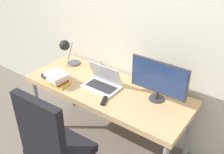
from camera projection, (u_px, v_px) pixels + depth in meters
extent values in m
cube|color=beige|center=(130.00, 28.00, 2.76)|extent=(8.00, 0.05, 2.60)
cube|color=tan|center=(107.00, 90.00, 2.76)|extent=(1.80, 0.71, 0.06)
cylinder|color=gray|center=(38.00, 105.00, 3.17)|extent=(0.05, 0.05, 0.70)
cylinder|color=gray|center=(71.00, 84.00, 3.58)|extent=(0.05, 0.05, 0.70)
cylinder|color=gray|center=(188.00, 134.00, 2.74)|extent=(0.05, 0.05, 0.70)
cube|color=silver|center=(101.00, 87.00, 2.74)|extent=(0.38, 0.25, 0.02)
cube|color=#2D2D33|center=(101.00, 86.00, 2.74)|extent=(0.32, 0.15, 0.00)
cube|color=silver|center=(106.00, 74.00, 2.73)|extent=(0.38, 0.10, 0.23)
cube|color=silver|center=(105.00, 74.00, 2.73)|extent=(0.34, 0.08, 0.20)
cylinder|color=#333338|center=(156.00, 99.00, 2.57)|extent=(0.15, 0.15, 0.01)
cylinder|color=#333338|center=(157.00, 95.00, 2.55)|extent=(0.04, 0.04, 0.08)
cube|color=#333338|center=(159.00, 77.00, 2.45)|extent=(0.58, 0.02, 0.33)
cube|color=navy|center=(158.00, 78.00, 2.44)|extent=(0.55, 0.00, 0.30)
cylinder|color=#4C4C51|center=(74.00, 63.00, 3.21)|extent=(0.15, 0.15, 0.02)
cylinder|color=#99999E|center=(69.00, 54.00, 3.10)|extent=(0.02, 0.14, 0.28)
sphere|color=black|center=(65.00, 45.00, 2.98)|extent=(0.12, 0.12, 0.12)
cube|color=black|center=(61.00, 150.00, 2.41)|extent=(0.53, 0.46, 0.09)
cube|color=black|center=(41.00, 132.00, 2.09)|extent=(0.49, 0.08, 0.63)
cube|color=gold|center=(58.00, 83.00, 2.81)|extent=(0.26, 0.16, 0.02)
cube|color=#B2382D|center=(58.00, 81.00, 2.81)|extent=(0.19, 0.16, 0.02)
cube|color=silver|center=(57.00, 79.00, 2.79)|extent=(0.17, 0.19, 0.03)
cube|color=silver|center=(57.00, 77.00, 2.77)|extent=(0.20, 0.15, 0.02)
cube|color=silver|center=(57.00, 75.00, 2.75)|extent=(0.25, 0.22, 0.04)
cube|color=black|center=(104.00, 101.00, 2.53)|extent=(0.09, 0.14, 0.02)
ellipsoid|color=black|center=(47.00, 76.00, 2.92)|extent=(0.16, 0.10, 0.04)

